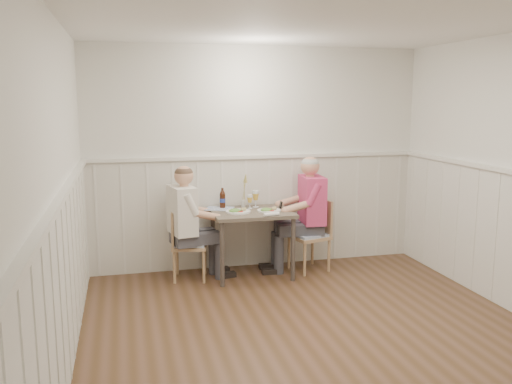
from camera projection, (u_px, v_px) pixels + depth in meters
ground_plane at (323, 342)px, 4.49m from camera, size 4.50×4.50×0.00m
room_shell at (327, 160)px, 4.23m from camera, size 4.04×4.54×2.60m
wainscot at (298, 241)px, 5.03m from camera, size 4.00×4.49×1.34m
dining_table at (252, 220)px, 6.10m from camera, size 0.89×0.70×0.75m
chair_right at (313, 232)px, 6.34m from camera, size 0.48×0.48×0.83m
chair_left at (185, 242)px, 6.01m from camera, size 0.44×0.44×0.79m
man_in_pink at (308, 222)px, 6.32m from camera, size 0.65×0.46×1.37m
diner_cream at (186, 233)px, 5.92m from camera, size 0.66×0.48×1.31m
plate_man at (268, 210)px, 6.05m from camera, size 0.26×0.26×0.07m
plate_diner at (237, 211)px, 5.99m from camera, size 0.28×0.28×0.07m
beer_glass_a at (256, 196)px, 6.26m from camera, size 0.08×0.08×0.20m
beer_glass_b at (250, 199)px, 6.19m from camera, size 0.06×0.06×0.16m
beer_bottle at (223, 199)px, 6.23m from camera, size 0.07×0.07×0.24m
rolled_napkin at (271, 214)px, 5.81m from camera, size 0.18×0.06×0.04m
grass_vase at (243, 192)px, 6.26m from camera, size 0.05×0.05×0.40m
gingham_mat at (220, 209)px, 6.20m from camera, size 0.38×0.34×0.01m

